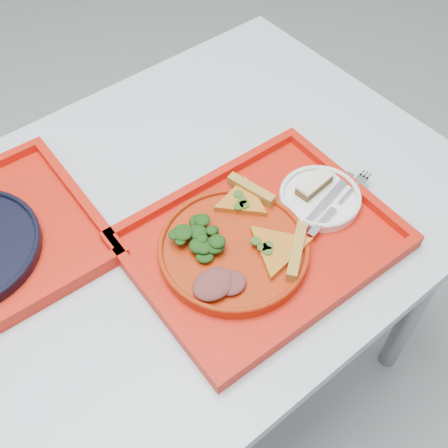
{
  "coord_description": "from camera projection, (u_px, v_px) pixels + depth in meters",
  "views": [
    {
      "loc": [
        -0.1,
        -0.56,
        1.56
      ],
      "look_at": [
        0.28,
        -0.09,
        0.78
      ],
      "focal_mm": 45.0,
      "sensor_mm": 36.0,
      "label": 1
    }
  ],
  "objects": [
    {
      "name": "table",
      "position": [
        71.0,
        306.0,
        1.01
      ],
      "size": [
        1.6,
        0.8,
        0.75
      ],
      "color": "#B0BAC5",
      "rests_on": "ground"
    },
    {
      "name": "fork",
      "position": [
        339.0,
        204.0,
        1.02
      ],
      "size": [
        0.19,
        0.06,
        0.01
      ],
      "primitive_type": "cube",
      "rotation": [
        0.0,
        0.0,
        0.21
      ],
      "color": "silver",
      "rests_on": "side_plate"
    },
    {
      "name": "tray_main",
      "position": [
        261.0,
        243.0,
        1.0
      ],
      "size": [
        0.46,
        0.37,
        0.01
      ],
      "primitive_type": "cube",
      "rotation": [
        0.0,
        0.0,
        -0.03
      ],
      "color": "red",
      "rests_on": "table"
    },
    {
      "name": "pizza_slice_a",
      "position": [
        278.0,
        247.0,
        0.95
      ],
      "size": [
        0.17,
        0.17,
        0.02
      ],
      "primitive_type": null,
      "rotation": [
        0.0,
        0.0,
        2.22
      ],
      "color": "gold",
      "rests_on": "dinner_plate"
    },
    {
      "name": "knife",
      "position": [
        326.0,
        202.0,
        1.03
      ],
      "size": [
        0.18,
        0.06,
        0.01
      ],
      "primitive_type": "cube",
      "rotation": [
        0.0,
        0.0,
        0.22
      ],
      "color": "silver",
      "rests_on": "side_plate"
    },
    {
      "name": "dessert_bar",
      "position": [
        314.0,
        184.0,
        1.04
      ],
      "size": [
        0.08,
        0.04,
        0.02
      ],
      "rotation": [
        0.0,
        0.0,
        0.1
      ],
      "color": "#492F18",
      "rests_on": "side_plate"
    },
    {
      "name": "meat_portion",
      "position": [
        213.0,
        284.0,
        0.9
      ],
      "size": [
        0.07,
        0.06,
        0.02
      ],
      "primitive_type": "ellipsoid",
      "color": "brown",
      "rests_on": "dinner_plate"
    },
    {
      "name": "side_plate",
      "position": [
        320.0,
        199.0,
        1.04
      ],
      "size": [
        0.15,
        0.15,
        0.01
      ],
      "primitive_type": "cylinder",
      "color": "white",
      "rests_on": "tray_main"
    },
    {
      "name": "pizza_slice_b",
      "position": [
        242.0,
        199.0,
        1.02
      ],
      "size": [
        0.13,
        0.12,
        0.02
      ],
      "primitive_type": null,
      "rotation": [
        0.0,
        0.0,
        3.37
      ],
      "color": "gold",
      "rests_on": "dinner_plate"
    },
    {
      "name": "ground",
      "position": [
        124.0,
        428.0,
        1.54
      ],
      "size": [
        10.0,
        10.0,
        0.0
      ],
      "primitive_type": "plane",
      "color": "gray",
      "rests_on": "ground"
    },
    {
      "name": "salad_heap",
      "position": [
        200.0,
        235.0,
        0.95
      ],
      "size": [
        0.08,
        0.07,
        0.04
      ],
      "primitive_type": "ellipsoid",
      "color": "black",
      "rests_on": "dinner_plate"
    },
    {
      "name": "dinner_plate",
      "position": [
        233.0,
        250.0,
        0.97
      ],
      "size": [
        0.26,
        0.26,
        0.02
      ],
      "primitive_type": "cylinder",
      "color": "#A2270A",
      "rests_on": "tray_main"
    }
  ]
}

